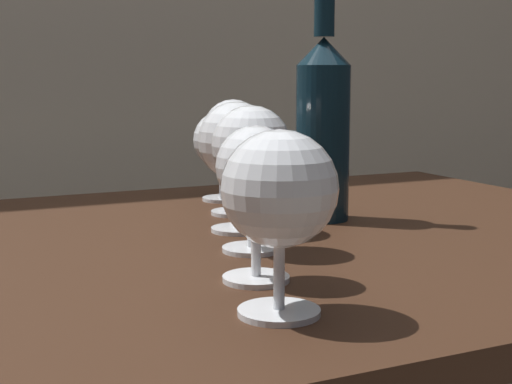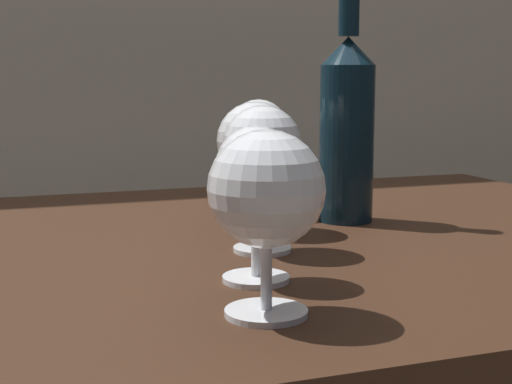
{
  "view_description": "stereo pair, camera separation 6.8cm",
  "coord_description": "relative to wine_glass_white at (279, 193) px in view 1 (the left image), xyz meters",
  "views": [
    {
      "loc": [
        -0.19,
        -0.78,
        0.89
      ],
      "look_at": [
        0.1,
        -0.18,
        0.78
      ],
      "focal_mm": 53.2,
      "sensor_mm": 36.0,
      "label": 1
    },
    {
      "loc": [
        -0.13,
        -0.8,
        0.89
      ],
      "look_at": [
        0.1,
        -0.18,
        0.78
      ],
      "focal_mm": 53.2,
      "sensor_mm": 36.0,
      "label": 2
    }
  ],
  "objects": [
    {
      "name": "wine_bottle",
      "position": [
        0.23,
        0.33,
        0.03
      ],
      "size": [
        0.07,
        0.07,
        0.32
      ],
      "color": "#0F232D",
      "rests_on": "dining_table"
    },
    {
      "name": "wine_glass_chardonnay",
      "position": [
        0.14,
        0.41,
        0.01
      ],
      "size": [
        0.08,
        0.08,
        0.15
      ],
      "color": "white",
      "rests_on": "dining_table"
    },
    {
      "name": "wine_glass_empty",
      "position": [
        0.07,
        0.2,
        0.01
      ],
      "size": [
        0.08,
        0.08,
        0.15
      ],
      "color": "white",
      "rests_on": "dining_table"
    },
    {
      "name": "wine_glass_merlot",
      "position": [
        0.17,
        0.52,
        -0.01
      ],
      "size": [
        0.08,
        0.08,
        0.13
      ],
      "color": "white",
      "rests_on": "dining_table"
    },
    {
      "name": "wine_glass_white",
      "position": [
        0.0,
        0.0,
        0.0
      ],
      "size": [
        0.09,
        0.09,
        0.15
      ],
      "color": "white",
      "rests_on": "dining_table"
    },
    {
      "name": "wine_glass_rose",
      "position": [
        0.1,
        0.3,
        0.01
      ],
      "size": [
        0.09,
        0.09,
        0.15
      ],
      "color": "white",
      "rests_on": "dining_table"
    },
    {
      "name": "dining_table",
      "position": [
        -0.07,
        0.27,
        -0.18
      ],
      "size": [
        1.43,
        0.8,
        0.7
      ],
      "color": "#382114",
      "rests_on": "ground_plane"
    },
    {
      "name": "wine_glass_port",
      "position": [
        0.03,
        0.1,
        0.0
      ],
      "size": [
        0.07,
        0.07,
        0.14
      ],
      "color": "white",
      "rests_on": "dining_table"
    }
  ]
}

